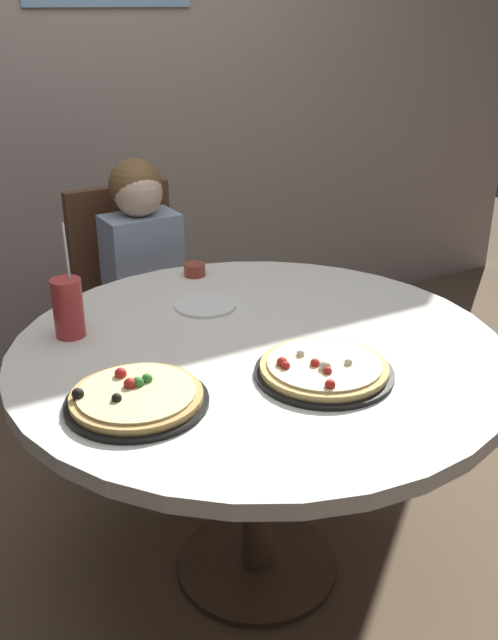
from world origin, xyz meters
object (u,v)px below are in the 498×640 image
(diner_child, at_px, (155,329))
(pizza_cheese, at_px, (324,369))
(chair_wooden, at_px, (134,300))
(plate_small, at_px, (205,305))
(dining_table, at_px, (258,375))
(sauce_bowl, at_px, (195,270))
(soda_cup, at_px, (68,308))
(pizza_veggie, at_px, (136,398))

(diner_child, relative_size, pizza_cheese, 3.24)
(chair_wooden, height_order, plate_small, chair_wooden)
(pizza_cheese, bearing_deg, dining_table, 103.76)
(pizza_cheese, distance_m, plate_small, 0.51)
(sauce_bowl, relative_size, plate_small, 0.39)
(soda_cup, bearing_deg, diner_child, 48.59)
(soda_cup, bearing_deg, sauce_bowl, 27.66)
(chair_wooden, distance_m, pizza_veggie, 1.16)
(pizza_cheese, bearing_deg, diner_child, 92.93)
(chair_wooden, height_order, pizza_cheese, chair_wooden)
(pizza_veggie, height_order, sauce_bowl, pizza_veggie)
(chair_wooden, height_order, pizza_veggie, chair_wooden)
(diner_child, xyz_separation_m, pizza_veggie, (-0.39, -0.89, 0.28))
(pizza_cheese, relative_size, sauce_bowl, 4.77)
(soda_cup, height_order, sauce_bowl, soda_cup)
(pizza_veggie, bearing_deg, dining_table, 18.62)
(dining_table, bearing_deg, diner_child, 89.72)
(dining_table, relative_size, pizza_veggie, 4.02)
(diner_child, relative_size, sauce_bowl, 15.46)
(chair_wooden, xyz_separation_m, sauce_bowl, (0.08, -0.40, 0.24))
(sauce_bowl, bearing_deg, pizza_veggie, -124.15)
(soda_cup, distance_m, sauce_bowl, 0.55)
(dining_table, relative_size, soda_cup, 4.19)
(diner_child, height_order, pizza_veggie, diner_child)
(dining_table, height_order, plate_small, plate_small)
(pizza_veggie, bearing_deg, diner_child, 66.40)
(diner_child, bearing_deg, pizza_veggie, -113.60)
(dining_table, xyz_separation_m, chair_wooden, (-0.00, 0.94, -0.13))
(sauce_bowl, xyz_separation_m, plate_small, (-0.08, -0.25, -0.02))
(dining_table, height_order, pizza_veggie, pizza_veggie)
(sauce_bowl, bearing_deg, plate_small, -108.27)
(soda_cup, xyz_separation_m, sauce_bowl, (0.48, 0.25, -0.06))
(dining_table, xyz_separation_m, pizza_veggie, (-0.38, -0.13, 0.11))
(chair_wooden, relative_size, sauce_bowl, 13.57)
(chair_wooden, distance_m, plate_small, 0.69)
(diner_child, xyz_separation_m, plate_small, (-0.02, -0.47, 0.27))
(dining_table, bearing_deg, pizza_cheese, -76.24)
(sauce_bowl, bearing_deg, dining_table, -97.42)
(chair_wooden, xyz_separation_m, soda_cup, (-0.41, -0.65, 0.30))
(pizza_veggie, distance_m, pizza_cheese, 0.45)
(pizza_cheese, bearing_deg, pizza_veggie, 168.36)
(pizza_cheese, height_order, soda_cup, soda_cup)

